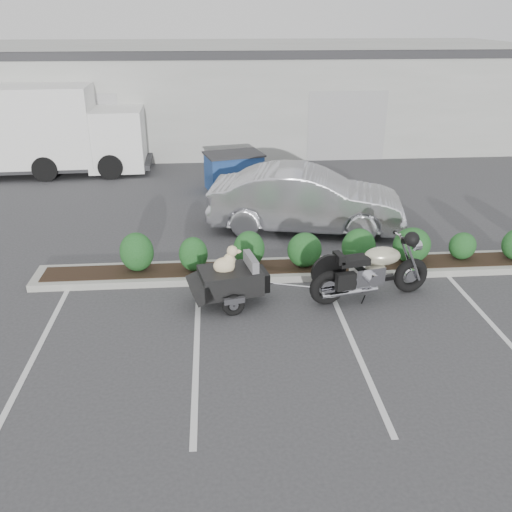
{
  "coord_description": "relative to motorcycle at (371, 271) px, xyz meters",
  "views": [
    {
      "loc": [
        -1.11,
        -8.44,
        5.23
      ],
      "look_at": [
        -0.31,
        1.48,
        0.75
      ],
      "focal_mm": 38.0,
      "sensor_mm": 36.0,
      "label": 1
    }
  ],
  "objects": [
    {
      "name": "ground",
      "position": [
        -1.92,
        -0.92,
        -0.59
      ],
      "size": [
        90.0,
        90.0,
        0.0
      ],
      "primitive_type": "plane",
      "color": "#38383A",
      "rests_on": "ground"
    },
    {
      "name": "dumpster",
      "position": [
        -2.38,
        7.6,
        0.01
      ],
      "size": [
        2.03,
        1.63,
        1.17
      ],
      "rotation": [
        0.0,
        0.0,
        0.25
      ],
      "color": "navy",
      "rests_on": "ground"
    },
    {
      "name": "pet_trailer",
      "position": [
        -2.79,
        0.02,
        -0.07
      ],
      "size": [
        2.08,
        1.18,
        1.22
      ],
      "rotation": [
        0.0,
        0.0,
        0.2
      ],
      "color": "black",
      "rests_on": "ground"
    },
    {
      "name": "motorcycle",
      "position": [
        0.0,
        0.0,
        0.0
      ],
      "size": [
        2.55,
        1.07,
        1.48
      ],
      "rotation": [
        0.0,
        0.0,
        0.2
      ],
      "color": "black",
      "rests_on": "ground"
    },
    {
      "name": "delivery_truck",
      "position": [
        -8.58,
        10.07,
        0.86
      ],
      "size": [
        6.66,
        2.54,
        3.01
      ],
      "rotation": [
        0.0,
        0.0,
        0.04
      ],
      "color": "white",
      "rests_on": "ground"
    },
    {
      "name": "building",
      "position": [
        -1.92,
        16.08,
        1.41
      ],
      "size": [
        26.0,
        10.0,
        4.0
      ],
      "primitive_type": "cube",
      "color": "#9EA099",
      "rests_on": "ground"
    },
    {
      "name": "planter_kerb",
      "position": [
        -0.92,
        1.28,
        -0.51
      ],
      "size": [
        12.0,
        1.0,
        0.15
      ],
      "primitive_type": "cube",
      "color": "#9E9E93",
      "rests_on": "ground"
    },
    {
      "name": "sedan",
      "position": [
        -0.66,
        3.85,
        0.23
      ],
      "size": [
        5.22,
        2.72,
        1.64
      ],
      "primitive_type": "imported",
      "rotation": [
        0.0,
        0.0,
        1.36
      ],
      "color": "#B7B7BF",
      "rests_on": "ground"
    }
  ]
}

